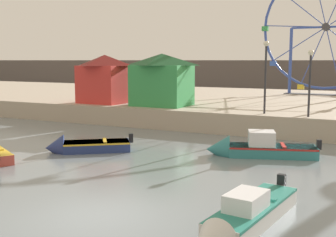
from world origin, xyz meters
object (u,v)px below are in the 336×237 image
at_px(motorboat_pale_grey, 242,218).
at_px(promenade_lamp_far, 310,73).
at_px(promenade_lamp_near, 266,67).
at_px(motorboat_teal_painted, 253,148).
at_px(ferris_wheel_blue_frame, 326,29).
at_px(carnival_booth_red_striped, 105,78).
at_px(motorboat_navy_blue, 82,146).
at_px(carnival_booth_green_kiosk, 162,79).

relative_size(motorboat_pale_grey, promenade_lamp_far, 1.52).
xyz_separation_m(promenade_lamp_near, promenade_lamp_far, (2.55, -0.38, -0.31)).
bearing_deg(motorboat_pale_grey, motorboat_teal_painted, -159.02).
distance_m(ferris_wheel_blue_frame, promenade_lamp_near, 16.39).
height_order(motorboat_pale_grey, carnival_booth_red_striped, carnival_booth_red_striped).
bearing_deg(motorboat_navy_blue, carnival_booth_red_striped, -98.60).
bearing_deg(carnival_booth_red_striped, promenade_lamp_near, -3.43).
distance_m(carnival_booth_green_kiosk, promenade_lamp_near, 7.68).
height_order(promenade_lamp_near, promenade_lamp_far, promenade_lamp_near).
bearing_deg(promenade_lamp_far, carnival_booth_green_kiosk, 170.06).
distance_m(motorboat_pale_grey, motorboat_teal_painted, 9.14).
bearing_deg(ferris_wheel_blue_frame, carnival_booth_red_striped, -132.47).
relative_size(motorboat_navy_blue, promenade_lamp_far, 1.07).
height_order(motorboat_navy_blue, motorboat_pale_grey, motorboat_pale_grey).
relative_size(motorboat_teal_painted, carnival_booth_red_striped, 1.39).
bearing_deg(promenade_lamp_far, promenade_lamp_near, 171.62).
relative_size(motorboat_pale_grey, carnival_booth_red_striped, 1.51).
height_order(motorboat_teal_painted, carnival_booth_green_kiosk, carnival_booth_green_kiosk).
relative_size(carnival_booth_green_kiosk, promenade_lamp_near, 0.96).
relative_size(motorboat_navy_blue, motorboat_teal_painted, 0.76).
xyz_separation_m(carnival_booth_green_kiosk, promenade_lamp_near, (7.50, -1.39, 0.88)).
distance_m(motorboat_teal_painted, ferris_wheel_blue_frame, 22.84).
bearing_deg(ferris_wheel_blue_frame, motorboat_navy_blue, -108.15).
relative_size(motorboat_teal_painted, ferris_wheel_blue_frame, 0.45).
relative_size(motorboat_navy_blue, motorboat_pale_grey, 0.71).
bearing_deg(carnival_booth_red_striped, carnival_booth_green_kiosk, 3.76).
relative_size(motorboat_pale_grey, promenade_lamp_near, 1.33).
height_order(carnival_booth_green_kiosk, carnival_booth_red_striped, carnival_booth_green_kiosk).
distance_m(motorboat_navy_blue, promenade_lamp_far, 12.87).
bearing_deg(carnival_booth_red_striped, motorboat_teal_painted, -25.71).
height_order(motorboat_navy_blue, motorboat_teal_painted, motorboat_teal_painted).
height_order(carnival_booth_red_striped, promenade_lamp_near, promenade_lamp_near).
xyz_separation_m(ferris_wheel_blue_frame, promenade_lamp_near, (-1.34, -16.04, -3.09)).
distance_m(motorboat_navy_blue, motorboat_teal_painted, 8.17).
xyz_separation_m(motorboat_navy_blue, promenade_lamp_near, (6.74, 8.60, 3.76)).
bearing_deg(carnival_booth_red_striped, motorboat_navy_blue, -58.63).
xyz_separation_m(motorboat_pale_grey, promenade_lamp_near, (-3.10, 14.65, 3.69)).
relative_size(motorboat_teal_painted, carnival_booth_green_kiosk, 1.28).
xyz_separation_m(motorboat_navy_blue, motorboat_pale_grey, (9.83, -6.05, 0.07)).
height_order(motorboat_teal_painted, promenade_lamp_far, promenade_lamp_far).
bearing_deg(carnival_booth_red_striped, ferris_wheel_blue_frame, 50.19).
bearing_deg(promenade_lamp_near, ferris_wheel_blue_frame, 85.22).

